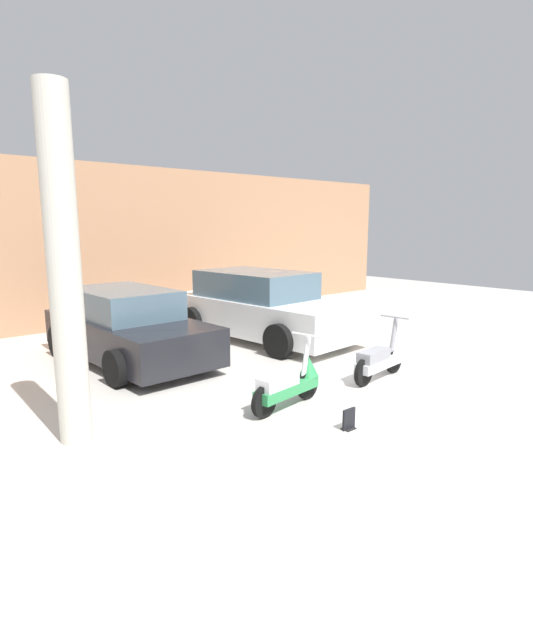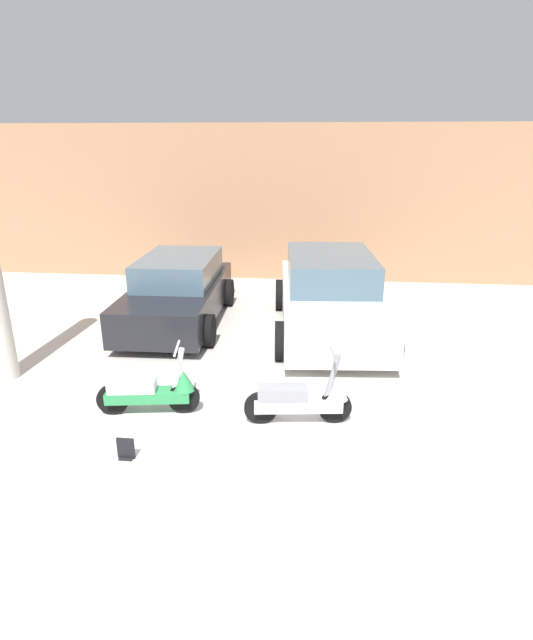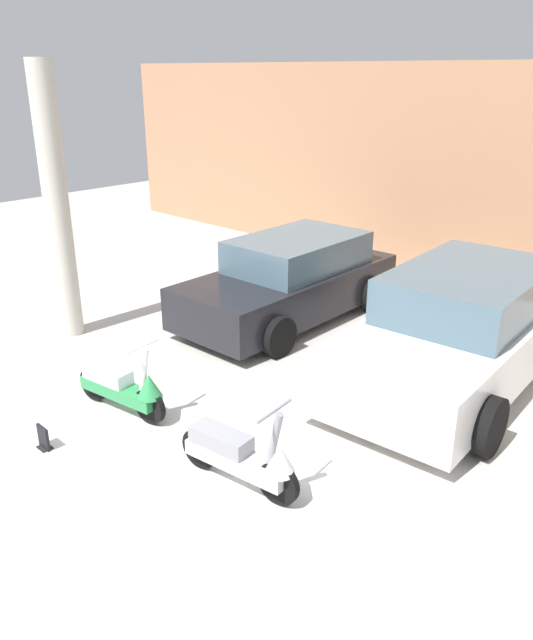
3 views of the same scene
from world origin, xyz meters
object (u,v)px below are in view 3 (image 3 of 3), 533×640
at_px(car_rear_center, 460,330).
at_px(placard_near_left_scooter, 44,439).
at_px(car_rear_left, 291,280).
at_px(scooter_front_left, 124,386).
at_px(scooter_front_right, 243,456).
at_px(support_column_side, 57,206).

distance_m(car_rear_center, placard_near_left_scooter, 5.04).
height_order(car_rear_center, placard_near_left_scooter, car_rear_center).
bearing_deg(car_rear_left, placard_near_left_scooter, 6.25).
distance_m(scooter_front_left, placard_near_left_scooter, 1.05).
distance_m(car_rear_left, placard_near_left_scooter, 4.67).
height_order(scooter_front_right, support_column_side, support_column_side).
relative_size(scooter_front_right, placard_near_left_scooter, 5.29).
bearing_deg(scooter_front_right, placard_near_left_scooter, -160.42).
bearing_deg(car_rear_left, support_column_side, -36.81).
height_order(scooter_front_left, car_rear_left, car_rear_left).
xyz_separation_m(scooter_front_right, car_rear_left, (-2.58, 3.63, 0.28)).
distance_m(scooter_front_right, car_rear_left, 4.46).
relative_size(scooter_front_right, car_rear_left, 0.36).
xyz_separation_m(placard_near_left_scooter, support_column_side, (-2.58, 1.85, 1.81)).
xyz_separation_m(scooter_front_left, support_column_side, (-2.57, 0.83, 1.59)).
height_order(scooter_front_left, car_rear_center, car_rear_center).
distance_m(car_rear_left, car_rear_center, 2.99).
distance_m(car_rear_left, support_column_side, 3.63).
height_order(placard_near_left_scooter, support_column_side, support_column_side).
xyz_separation_m(car_rear_left, support_column_side, (-1.97, -2.76, 1.31)).
bearing_deg(car_rear_center, scooter_front_right, -11.03).
distance_m(scooter_front_right, support_column_side, 4.90).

